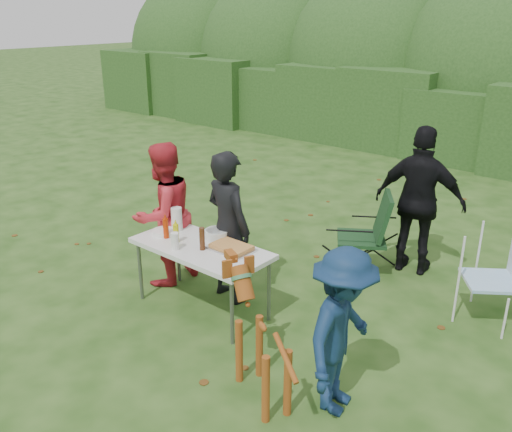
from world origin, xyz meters
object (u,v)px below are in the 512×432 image
Objects in this scene: person_cook at (228,227)px; child at (342,332)px; dog at (262,344)px; paper_towel_roll at (177,219)px; folding_table at (201,251)px; person_black_puffy at (420,202)px; camping_chair at (361,234)px; lawn_chair at (492,277)px; mustard_bottle at (176,233)px; beer_bottle at (202,239)px; ketchup_bottle at (166,228)px; person_red_jacket at (164,215)px.

person_cook is 2.04m from child.
dog reaches higher than paper_towel_roll.
folding_table is at bearing -15.43° from paper_towel_roll.
person_black_puffy is 1.75× the size of camping_chair.
folding_table is 2.98m from lawn_chair.
mustard_bottle is 0.83× the size of beer_bottle.
beer_bottle is at bearing 3.70° from ketchup_bottle.
person_red_jacket is 2.34m from camping_chair.
lawn_chair is 4.89× the size of mustard_bottle.
camping_chair is 5.15× the size of mustard_bottle.
person_red_jacket is 1.70× the size of lawn_chair.
dog reaches higher than folding_table.
dog is 2.10m from paper_towel_roll.
camping_chair is 1.56m from lawn_chair.
paper_towel_roll is (-1.90, 0.83, 0.36)m from dog.
ketchup_bottle is at bearing -169.01° from folding_table.
folding_table is at bearing 0.69° from lawn_chair.
mustard_bottle is (-2.68, -1.84, 0.35)m from lawn_chair.
mustard_bottle is at bearing 27.31° from camping_chair.
camping_chair is at bearing 65.03° from folding_table.
person_red_jacket reaches higher than mustard_bottle.
person_cook is 2.76m from lawn_chair.
person_red_jacket is 0.91m from beer_bottle.
person_red_jacket is 1.54× the size of dog.
person_cook is at bearing 57.56° from mustard_bottle.
lawn_chair is 3.27m from mustard_bottle.
dog is at bearing -23.61° from paper_towel_roll.
person_red_jacket reaches higher than folding_table.
child is 1.43× the size of lawn_chair.
dog is at bearing 67.90° from person_red_jacket.
ketchup_bottle is at bearing 8.00° from dog.
mustard_bottle is at bearing -43.78° from paper_towel_roll.
folding_table is 2.68m from person_black_puffy.
person_cook is at bearing 58.83° from child.
person_cook is 1.55× the size of dog.
camping_chair is 4.68× the size of ketchup_bottle.
child is at bearing -10.13° from beer_bottle.
beer_bottle is (-0.78, -1.88, 0.35)m from camping_chair.
paper_towel_roll is (-2.92, -1.60, 0.38)m from lawn_chair.
paper_towel_roll is (0.29, -0.06, 0.04)m from person_red_jacket.
lawn_chair is at bearing -22.03° from child.
ketchup_bottle is at bearing 176.51° from mustard_bottle.
person_cook is at bearing 84.63° from folding_table.
child is 5.82× the size of beer_bottle.
camping_chair is (0.85, 1.83, -0.17)m from folding_table.
folding_table is 0.32m from mustard_bottle.
person_cook reaches higher than mustard_bottle.
ketchup_bottle is at bearing 73.60° from child.
lawn_chair is at bearing 35.88° from folding_table.
mustard_bottle is at bearing -172.75° from beer_bottle.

